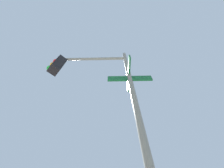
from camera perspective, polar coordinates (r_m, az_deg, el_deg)
The scene contains 1 object.
traffic_signal_near at distance 3.32m, azimuth -8.70°, elevation 1.40°, with size 2.03×2.16×6.12m.
Camera 1 is at (-7.44, -5.28, 1.46)m, focal length 21.41 mm.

